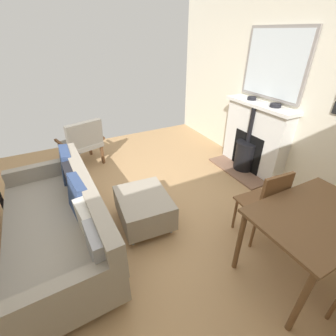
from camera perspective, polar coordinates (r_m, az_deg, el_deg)
name	(u,v)px	position (r m, az deg, el deg)	size (l,w,h in m)	color
ground_plane	(133,212)	(3.24, -8.51, -10.55)	(4.85, 5.22, 0.01)	tan
wall_left	(283,90)	(3.98, 26.19, 16.71)	(0.12, 5.22, 2.71)	silver
fireplace	(253,141)	(4.16, 19.92, 6.14)	(0.60, 1.24, 1.15)	brown
mirror_over_mantel	(275,64)	(3.97, 24.53, 22.04)	(0.04, 1.08, 0.97)	gray
mantel_bowl_near	(252,98)	(4.13, 19.77, 15.75)	(0.14, 0.14, 0.05)	black
mantel_bowl_far	(276,105)	(3.83, 24.74, 13.75)	(0.16, 0.16, 0.05)	black
sofa	(62,221)	(2.80, -24.38, -11.75)	(0.99, 2.05, 0.81)	#B2B2B7
ottoman	(144,207)	(2.91, -5.89, -9.47)	(0.64, 0.77, 0.41)	#B2B2B7
armchair_accent	(82,141)	(4.28, -20.14, 6.23)	(0.80, 0.74, 0.85)	brown
dining_table	(315,223)	(2.45, 32.23, -11.37)	(1.11, 0.75, 0.76)	brown
dining_chair_near_fireplace	(266,202)	(2.72, 22.75, -7.59)	(0.43, 0.43, 0.91)	brown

